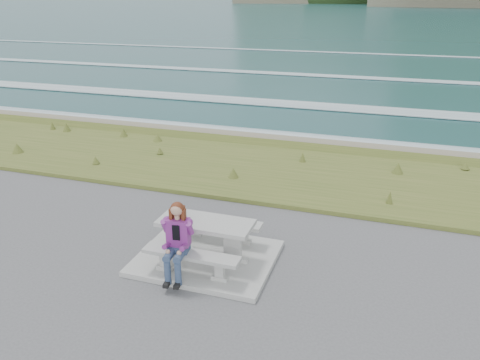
% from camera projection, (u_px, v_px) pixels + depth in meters
% --- Properties ---
extents(concrete_slab, '(2.60, 2.10, 0.10)m').
position_uv_depth(concrete_slab, '(207.00, 258.00, 9.10)').
color(concrete_slab, gray).
rests_on(concrete_slab, ground).
extents(picnic_table, '(1.80, 0.75, 0.75)m').
position_uv_depth(picnic_table, '(206.00, 229.00, 8.87)').
color(picnic_table, gray).
rests_on(picnic_table, concrete_slab).
extents(bench_landward, '(1.80, 0.35, 0.45)m').
position_uv_depth(bench_landward, '(191.00, 258.00, 8.34)').
color(bench_landward, gray).
rests_on(bench_landward, concrete_slab).
extents(bench_seaward, '(1.80, 0.35, 0.45)m').
position_uv_depth(bench_seaward, '(219.00, 224.00, 9.57)').
color(bench_seaward, gray).
rests_on(bench_seaward, concrete_slab).
extents(grass_verge, '(160.00, 4.50, 0.22)m').
position_uv_depth(grass_verge, '(272.00, 173.00, 13.53)').
color(grass_verge, '#425720').
rests_on(grass_verge, ground).
extents(shore_drop, '(160.00, 0.80, 2.20)m').
position_uv_depth(shore_drop, '(293.00, 145.00, 16.09)').
color(shore_drop, '#6A6450').
rests_on(shore_drop, ground).
extents(ocean, '(1600.00, 1600.00, 0.09)m').
position_uv_depth(ocean, '(346.00, 98.00, 31.89)').
color(ocean, '#1A494C').
rests_on(ocean, ground).
extents(seated_woman, '(0.46, 0.73, 1.39)m').
position_uv_depth(seated_woman, '(177.00, 251.00, 8.22)').
color(seated_woman, navy).
rests_on(seated_woman, concrete_slab).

